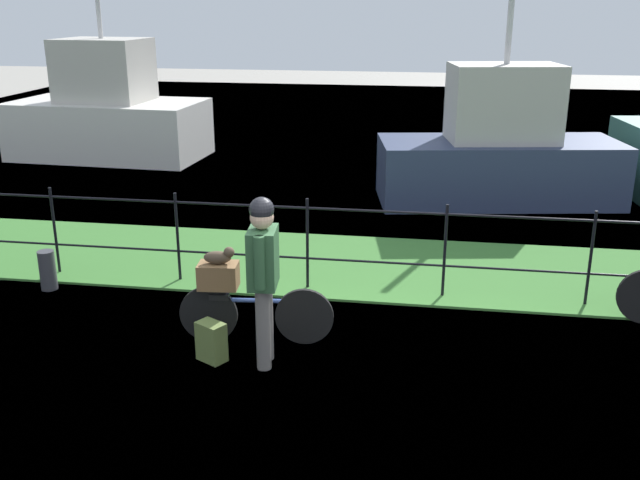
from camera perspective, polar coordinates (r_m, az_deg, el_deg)
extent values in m
plane|color=gray|center=(7.02, 2.85, -10.35)|extent=(60.00, 60.00, 0.00)
cube|color=#38702D|center=(9.59, 4.76, -2.13)|extent=(27.00, 2.40, 0.03)
plane|color=#426684|center=(15.61, 6.63, 5.89)|extent=(30.00, 30.00, 0.00)
cylinder|color=black|center=(9.77, -20.26, 0.64)|extent=(0.04, 0.04, 1.15)
cylinder|color=black|center=(9.09, -11.21, 0.16)|extent=(0.04, 0.04, 1.15)
cylinder|color=black|center=(8.67, -1.00, -0.38)|extent=(0.04, 0.04, 1.15)
cylinder|color=black|center=(8.55, 9.86, -0.94)|extent=(0.04, 0.04, 1.15)
cylinder|color=black|center=(8.74, 20.63, -1.46)|extent=(0.04, 0.04, 1.15)
cylinder|color=black|center=(8.63, 4.36, -1.74)|extent=(18.00, 0.03, 0.03)
cylinder|color=black|center=(8.43, 4.46, 2.30)|extent=(18.00, 0.03, 0.03)
cylinder|color=black|center=(7.41, -1.25, -6.08)|extent=(0.60, 0.10, 0.60)
cylinder|color=black|center=(7.55, -8.81, -5.82)|extent=(0.60, 0.10, 0.60)
cylinder|color=#3D569E|center=(7.40, -5.10, -4.80)|extent=(0.77, 0.12, 0.04)
cube|color=black|center=(7.45, -7.98, -4.45)|extent=(0.21, 0.11, 0.06)
cube|color=slate|center=(7.41, -8.01, -3.79)|extent=(0.37, 0.19, 0.02)
cube|color=brown|center=(7.36, -8.06, -2.80)|extent=(0.42, 0.30, 0.26)
ellipsoid|color=#4C3D2D|center=(7.30, -8.13, -1.38)|extent=(0.29, 0.17, 0.13)
sphere|color=#4C3D2D|center=(7.25, -7.22, -0.97)|extent=(0.11, 0.11, 0.11)
cylinder|color=slate|center=(7.09, -4.30, -6.37)|extent=(0.14, 0.14, 0.82)
cylinder|color=slate|center=(6.91, -4.52, -7.07)|extent=(0.14, 0.14, 0.82)
cube|color=#2D5633|center=(6.73, -4.55, -1.40)|extent=(0.30, 0.42, 0.56)
cylinder|color=#2D5633|center=(6.93, -4.31, -0.56)|extent=(0.10, 0.10, 0.50)
cylinder|color=#2D5633|center=(6.52, -4.82, -1.82)|extent=(0.10, 0.10, 0.50)
sphere|color=tan|center=(6.61, -4.63, 1.78)|extent=(0.22, 0.22, 0.22)
sphere|color=black|center=(6.59, -4.65, 2.42)|extent=(0.23, 0.23, 0.23)
cube|color=olive|center=(7.20, -8.60, -7.96)|extent=(0.33, 0.30, 0.40)
cylinder|color=#38383D|center=(9.40, -20.77, -2.25)|extent=(0.20, 0.20, 0.49)
cube|color=silver|center=(16.93, -16.34, 8.42)|extent=(4.25, 2.30, 1.25)
cube|color=#B7B2A8|center=(16.77, -16.74, 12.76)|extent=(1.90, 1.55, 1.34)
cube|color=#2D3856|center=(12.98, 13.92, 5.31)|extent=(4.32, 2.31, 1.07)
cube|color=#B7B2A8|center=(12.78, 14.34, 10.47)|extent=(1.97, 1.43, 1.29)
cylinder|color=#B2B2B2|center=(12.67, 14.87, 16.94)|extent=(0.10, 0.10, 1.60)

